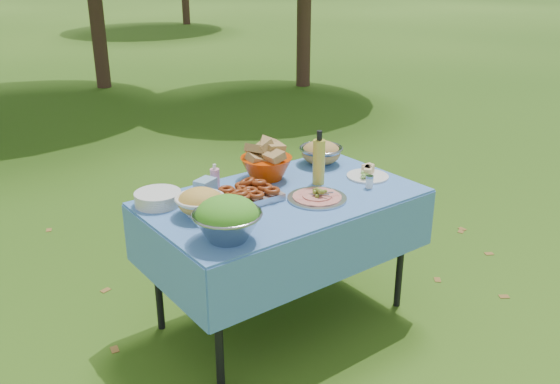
# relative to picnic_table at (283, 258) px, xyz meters

# --- Properties ---
(ground) EXTENTS (80.00, 80.00, 0.00)m
(ground) POSITION_rel_picnic_table_xyz_m (0.00, 0.00, -0.38)
(ground) COLOR #1B3D0B
(ground) RESTS_ON ground
(picnic_table) EXTENTS (1.46, 0.86, 0.76)m
(picnic_table) POSITION_rel_picnic_table_xyz_m (0.00, 0.00, 0.00)
(picnic_table) COLOR #84D6FF
(picnic_table) RESTS_ON ground
(salad_bowl) EXTENTS (0.42, 0.42, 0.21)m
(salad_bowl) POSITION_rel_picnic_table_xyz_m (-0.52, -0.26, 0.48)
(salad_bowl) COLOR #97999F
(salad_bowl) RESTS_ON picnic_table
(pasta_bowl_white) EXTENTS (0.30, 0.30, 0.14)m
(pasta_bowl_white) POSITION_rel_picnic_table_xyz_m (-0.48, 0.06, 0.45)
(pasta_bowl_white) COLOR white
(pasta_bowl_white) RESTS_ON picnic_table
(plate_stack) EXTENTS (0.28, 0.28, 0.07)m
(plate_stack) POSITION_rel_picnic_table_xyz_m (-0.59, 0.30, 0.42)
(plate_stack) COLOR white
(plate_stack) RESTS_ON picnic_table
(wipes_box) EXTENTS (0.13, 0.12, 0.10)m
(wipes_box) POSITION_rel_picnic_table_xyz_m (-0.34, 0.24, 0.43)
(wipes_box) COLOR #7CABD0
(wipes_box) RESTS_ON picnic_table
(sanitizer_bottle) EXTENTS (0.06, 0.06, 0.15)m
(sanitizer_bottle) POSITION_rel_picnic_table_xyz_m (-0.24, 0.30, 0.45)
(sanitizer_bottle) COLOR pink
(sanitizer_bottle) RESTS_ON picnic_table
(bread_bowl) EXTENTS (0.37, 0.37, 0.20)m
(bread_bowl) POSITION_rel_picnic_table_xyz_m (0.09, 0.27, 0.48)
(bread_bowl) COLOR #CD3602
(bread_bowl) RESTS_ON picnic_table
(pasta_bowl_steel) EXTENTS (0.29, 0.29, 0.14)m
(pasta_bowl_steel) POSITION_rel_picnic_table_xyz_m (0.51, 0.29, 0.45)
(pasta_bowl_steel) COLOR #97999F
(pasta_bowl_steel) RESTS_ON picnic_table
(fried_tray) EXTENTS (0.33, 0.24, 0.08)m
(fried_tray) POSITION_rel_picnic_table_xyz_m (-0.18, 0.06, 0.42)
(fried_tray) COLOR silver
(fried_tray) RESTS_ON picnic_table
(charcuterie_platter) EXTENTS (0.36, 0.36, 0.07)m
(charcuterie_platter) POSITION_rel_picnic_table_xyz_m (0.12, -0.14, 0.42)
(charcuterie_platter) COLOR #A8ABAF
(charcuterie_platter) RESTS_ON picnic_table
(oil_bottle) EXTENTS (0.08, 0.08, 0.31)m
(oil_bottle) POSITION_rel_picnic_table_xyz_m (0.27, 0.03, 0.54)
(oil_bottle) COLOR gold
(oil_bottle) RESTS_ON picnic_table
(cheese_plate) EXTENTS (0.28, 0.28, 0.07)m
(cheese_plate) POSITION_rel_picnic_table_xyz_m (0.57, -0.07, 0.41)
(cheese_plate) COLOR white
(cheese_plate) RESTS_ON picnic_table
(shaker) EXTENTS (0.05, 0.05, 0.07)m
(shaker) POSITION_rel_picnic_table_xyz_m (0.46, -0.19, 0.42)
(shaker) COLOR white
(shaker) RESTS_ON picnic_table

